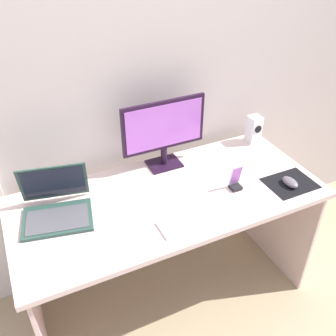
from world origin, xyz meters
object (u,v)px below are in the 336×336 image
at_px(keyboard_external, 201,217).
at_px(mouse, 290,182).
at_px(phone_in_dock, 235,180).
at_px(laptop, 56,207).
at_px(monitor, 164,131).
at_px(speaker_right, 254,129).

bearing_deg(keyboard_external, mouse, 0.78).
height_order(mouse, phone_in_dock, phone_in_dock).
relative_size(laptop, phone_in_dock, 2.61).
bearing_deg(laptop, keyboard_external, -27.40).
bearing_deg(phone_in_dock, mouse, -21.06).
xyz_separation_m(monitor, mouse, (0.51, -0.45, -0.20)).
distance_m(monitor, phone_in_dock, 0.45).
height_order(laptop, mouse, laptop).
height_order(laptop, keyboard_external, laptop).
height_order(keyboard_external, phone_in_dock, phone_in_dock).
bearing_deg(monitor, keyboard_external, -93.33).
distance_m(keyboard_external, phone_in_dock, 0.30).
relative_size(speaker_right, keyboard_external, 0.41).
bearing_deg(phone_in_dock, monitor, 124.45).
height_order(speaker_right, keyboard_external, speaker_right).
distance_m(monitor, mouse, 0.71).
xyz_separation_m(speaker_right, laptop, (-1.22, -0.16, -0.04)).
distance_m(monitor, laptop, 0.67).
xyz_separation_m(laptop, phone_in_dock, (0.86, -0.19, 0.00)).
height_order(monitor, laptop, monitor).
distance_m(speaker_right, laptop, 1.23).
relative_size(speaker_right, phone_in_dock, 1.23).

